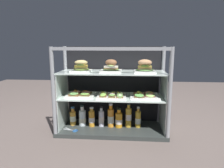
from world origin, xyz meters
TOP-DOWN VIEW (x-y plane):
  - ground_plane at (0.00, 0.00)m, footprint 6.00×6.00m
  - case_base_deck at (0.00, 0.00)m, footprint 1.10×0.43m
  - case_frame at (0.00, 0.10)m, footprint 1.10×0.43m
  - riser_lower_tier at (0.00, 0.00)m, footprint 1.03×0.36m
  - shelf_lower_glass at (0.00, 0.00)m, footprint 1.05×0.38m
  - riser_upper_tier at (0.00, 0.00)m, footprint 1.03×0.36m
  - shelf_upper_glass at (0.00, 0.00)m, footprint 1.05×0.38m
  - plated_roll_sandwich_mid_right at (-0.30, -0.05)m, footprint 0.19×0.19m
  - plated_roll_sandwich_far_right at (-0.01, -0.02)m, footprint 0.21×0.21m
  - plated_roll_sandwich_mid_left at (0.32, -0.04)m, footprint 0.20×0.20m
  - open_sandwich_tray_far_right at (-0.32, -0.02)m, footprint 0.29×0.25m
  - open_sandwich_tray_mid_right at (0.00, -0.04)m, footprint 0.29×0.25m
  - open_sandwich_tray_center at (0.32, -0.01)m, footprint 0.29×0.26m
  - juice_bottle_near_post at (-0.42, 0.03)m, footprint 0.06×0.06m
  - juice_bottle_back_right at (-0.32, 0.03)m, footprint 0.07×0.07m
  - juice_bottle_back_center at (-0.21, 0.01)m, footprint 0.06×0.06m
  - juice_bottle_front_fourth at (-0.11, 0.02)m, footprint 0.06×0.06m
  - juice_bottle_front_second at (-0.01, 0.02)m, footprint 0.07×0.07m
  - juice_bottle_front_left_end at (0.07, 0.01)m, footprint 0.07×0.07m
  - juice_bottle_back_left at (0.17, 0.03)m, footprint 0.06×0.06m
  - juice_bottle_tucked_behind at (0.27, 0.03)m, footprint 0.06×0.06m
  - kitchen_scissors at (-0.37, -0.12)m, footprint 0.16×0.11m

SIDE VIEW (x-z plane):
  - ground_plane at x=0.00m, z-range -0.02..0.00m
  - case_base_deck at x=0.00m, z-range 0.00..0.04m
  - kitchen_scissors at x=-0.37m, z-range 0.04..0.05m
  - juice_bottle_near_post at x=-0.42m, z-range 0.02..0.22m
  - juice_bottle_front_left_end at x=0.07m, z-range 0.02..0.22m
  - juice_bottle_front_fourth at x=-0.11m, z-range 0.02..0.23m
  - juice_bottle_back_right at x=-0.32m, z-range 0.01..0.24m
  - juice_bottle_tucked_behind at x=0.27m, z-range 0.02..0.23m
  - juice_bottle_back_center at x=-0.21m, z-range 0.02..0.23m
  - juice_bottle_front_second at x=-0.01m, z-range 0.01..0.26m
  - juice_bottle_back_left at x=0.17m, z-range 0.02..0.27m
  - riser_lower_tier at x=0.00m, z-range 0.04..0.36m
  - shelf_lower_glass at x=0.00m, z-range 0.36..0.37m
  - open_sandwich_tray_center at x=0.32m, z-range 0.36..0.42m
  - open_sandwich_tray_mid_right at x=0.00m, z-range 0.36..0.42m
  - open_sandwich_tray_far_right at x=-0.32m, z-range 0.36..0.43m
  - case_frame at x=0.00m, z-range 0.04..0.91m
  - riser_upper_tier at x=0.00m, z-range 0.37..0.61m
  - shelf_upper_glass at x=0.00m, z-range 0.61..0.62m
  - plated_roll_sandwich_mid_right at x=-0.30m, z-range 0.61..0.73m
  - plated_roll_sandwich_far_right at x=-0.01m, z-range 0.61..0.73m
  - plated_roll_sandwich_mid_left at x=0.32m, z-range 0.61..0.73m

